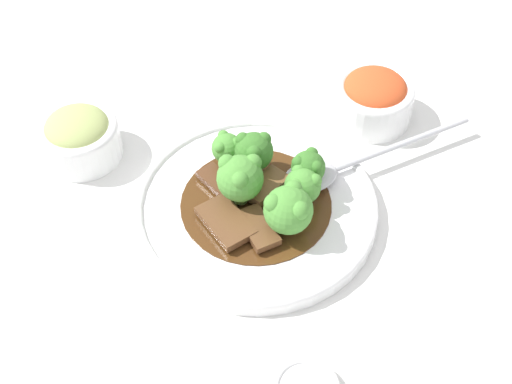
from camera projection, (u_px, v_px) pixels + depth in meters
ground_plane at (256, 213)px, 0.77m from camera, size 4.00×4.00×0.00m
main_plate at (256, 207)px, 0.76m from camera, size 0.26×0.26×0.02m
beef_strip_0 at (219, 183)px, 0.77m from camera, size 0.06×0.05×0.01m
beef_strip_1 at (266, 187)px, 0.76m from camera, size 0.05×0.06×0.01m
beef_strip_2 at (258, 228)px, 0.73m from camera, size 0.05×0.06×0.01m
beef_strip_3 at (226, 222)px, 0.73m from camera, size 0.07×0.07×0.01m
broccoli_floret_0 at (303, 185)px, 0.74m from camera, size 0.04×0.04×0.04m
broccoli_floret_1 at (254, 151)px, 0.76m from camera, size 0.04×0.04×0.05m
broccoli_floret_2 at (288, 209)px, 0.71m from camera, size 0.05×0.05×0.05m
broccoli_floret_3 at (227, 148)px, 0.77m from camera, size 0.03×0.03×0.04m
broccoli_floret_4 at (240, 177)px, 0.73m from camera, size 0.05×0.05×0.06m
broccoli_floret_5 at (308, 167)px, 0.75m from camera, size 0.04×0.04×0.05m
serving_spoon at (328, 170)px, 0.78m from camera, size 0.21×0.16×0.01m
side_bowl_kimchi at (374, 98)px, 0.85m from camera, size 0.09×0.09×0.06m
side_bowl_appetizer at (79, 136)px, 0.81m from camera, size 0.09×0.09×0.06m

